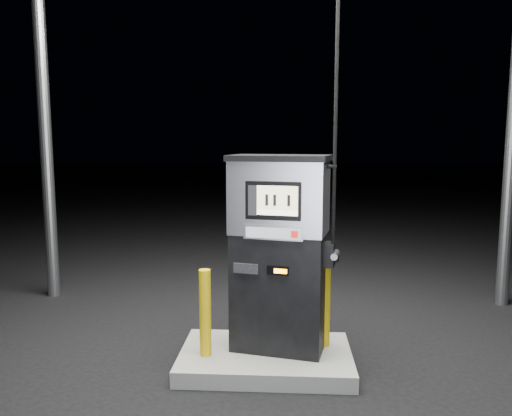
{
  "coord_description": "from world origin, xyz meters",
  "views": [
    {
      "loc": [
        0.18,
        -4.47,
        2.11
      ],
      "look_at": [
        -0.09,
        0.0,
        1.51
      ],
      "focal_mm": 35.0,
      "sensor_mm": 36.0,
      "label": 1
    }
  ],
  "objects": [
    {
      "name": "ground",
      "position": [
        0.0,
        0.0,
        0.0
      ],
      "size": [
        80.0,
        80.0,
        0.0
      ],
      "primitive_type": "plane",
      "color": "black",
      "rests_on": "ground"
    },
    {
      "name": "pump_island",
      "position": [
        0.0,
        0.0,
        0.07
      ],
      "size": [
        1.6,
        1.0,
        0.15
      ],
      "primitive_type": "cube",
      "color": "#63625E",
      "rests_on": "ground"
    },
    {
      "name": "fuel_dispenser",
      "position": [
        0.12,
        0.1,
        1.09
      ],
      "size": [
        1.06,
        0.72,
        3.8
      ],
      "rotation": [
        0.0,
        0.0,
        -0.21
      ],
      "color": "black",
      "rests_on": "pump_island"
    },
    {
      "name": "bollard_left",
      "position": [
        -0.55,
        -0.12,
        0.55
      ],
      "size": [
        0.13,
        0.13,
        0.81
      ],
      "primitive_type": "cylinder",
      "rotation": [
        0.0,
        0.0,
        0.29
      ],
      "color": "gold",
      "rests_on": "pump_island"
    },
    {
      "name": "bollard_right",
      "position": [
        0.55,
        0.17,
        0.6
      ],
      "size": [
        0.15,
        0.15,
        0.9
      ],
      "primitive_type": "cylinder",
      "rotation": [
        0.0,
        0.0,
        0.29
      ],
      "color": "gold",
      "rests_on": "pump_island"
    }
  ]
}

